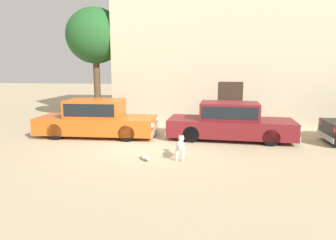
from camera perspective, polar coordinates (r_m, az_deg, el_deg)
The scene contains 7 objects.
ground_plane at distance 10.66m, azimuth -5.16°, elevation -4.84°, with size 80.00×80.00×0.00m, color tan.
parked_sedan_nearest at distance 12.23m, azimuth -13.53°, elevation 0.32°, with size 4.83×1.80×1.48m.
parked_sedan_second at distance 11.61m, azimuth 11.76°, elevation -0.23°, with size 4.93×1.98×1.43m.
apartment_block at distance 17.28m, azimuth 19.67°, elevation 16.35°, with size 15.85×6.17×9.62m.
stray_dog_spotted at distance 9.01m, azimuth 2.36°, elevation -4.77°, with size 0.24×1.05×0.67m.
stray_cat at distance 8.97m, azimuth -4.50°, elevation -7.21°, with size 0.44×0.58×0.16m.
acacia_tree_left at distance 15.70m, azimuth -13.78°, elevation 15.25°, with size 2.86×2.58×5.64m.
Camera 1 is at (2.25, -10.06, 2.71)m, focal length 31.83 mm.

